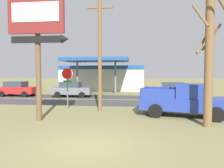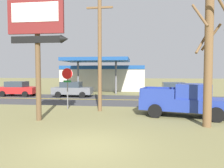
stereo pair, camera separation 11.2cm
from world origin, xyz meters
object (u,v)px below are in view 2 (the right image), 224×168
Objects in this scene: stop_sign at (67,81)px; car_tan_far_lane at (174,90)px; car_red_near_lane at (18,89)px; car_grey_mid_lane at (72,89)px; motel_sign at (38,32)px; gas_station at (104,77)px; bare_tree at (209,57)px; pickup_blue_parked_on_lawn at (186,101)px; utility_pole at (100,46)px.

stop_sign is 11.58m from car_tan_far_lane.
car_red_near_lane is at bearing 180.00° from car_tan_far_lane.
car_grey_mid_lane and car_tan_far_lane have the same top height.
car_red_near_lane is at bearing 125.07° from motel_sign.
gas_station is 13.04m from car_tan_far_lane.
gas_station is 12.64m from car_red_near_lane.
bare_tree reaches higher than car_red_near_lane.
car_tan_far_lane is (0.80, 9.22, -0.13)m from pickup_blue_parked_on_lawn.
motel_sign is 8.82m from bare_tree.
utility_pole reaches higher than car_red_near_lane.
pickup_blue_parked_on_lawn reaches higher than car_red_near_lane.
gas_station is (0.22, 20.92, -2.83)m from motel_sign.
bare_tree is (8.37, -4.01, 1.32)m from stop_sign.
utility_pole is 1.97× the size of car_tan_far_lane.
car_grey_mid_lane is (-1.92, -9.57, -1.11)m from gas_station.
pickup_blue_parked_on_lawn is at bearing -12.50° from utility_pole.
utility_pole is 6.56m from pickup_blue_parked_on_lawn.
bare_tree is (8.70, -0.24, -1.42)m from motel_sign.
car_tan_far_lane is (0.30, 11.58, -2.52)m from bare_tree.
bare_tree is 11.86m from car_tan_far_lane.
stop_sign is 0.45× the size of bare_tree.
motel_sign is 4.35m from utility_pole.
motel_sign is 12.13m from car_grey_mid_lane.
gas_station is (-8.48, 21.16, -1.41)m from bare_tree.
gas_station is 2.86× the size of car_red_near_lane.
utility_pole reaches higher than gas_station.
motel_sign is 9.29m from pickup_blue_parked_on_lawn.
motel_sign is at bearing -165.44° from pickup_blue_parked_on_lawn.
pickup_blue_parked_on_lawn reaches higher than car_grey_mid_lane.
car_grey_mid_lane is at bearing 119.16° from utility_pole.
stop_sign is 9.37m from bare_tree.
motel_sign is 1.62× the size of car_grey_mid_lane.
gas_station is at bearing 89.40° from motel_sign.
car_grey_mid_lane is (-10.41, 11.58, -2.52)m from bare_tree.
car_grey_mid_lane is (6.26, 0.00, 0.00)m from car_red_near_lane.
stop_sign is at bearing 84.98° from motel_sign.
utility_pole is at bearing 167.50° from pickup_blue_parked_on_lawn.
stop_sign is 0.70× the size of car_tan_far_lane.
gas_station is (-2.54, 17.58, -2.49)m from utility_pole.
utility_pole is 10.77m from car_tan_far_lane.
pickup_blue_parked_on_lawn is at bearing -66.97° from gas_station.
bare_tree is 1.55× the size of car_grey_mid_lane.
motel_sign reaches higher than car_tan_far_lane.
utility_pole reaches higher than bare_tree.
bare_tree is 3.40m from pickup_blue_parked_on_lawn.
motel_sign is 0.82× the size of utility_pole.
bare_tree is at bearing -78.14° from pickup_blue_parked_on_lawn.
gas_station is (-0.11, 17.15, -0.08)m from stop_sign.
utility_pole is 17.94m from gas_station.
pickup_blue_parked_on_lawn is 1.31× the size of car_red_near_lane.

